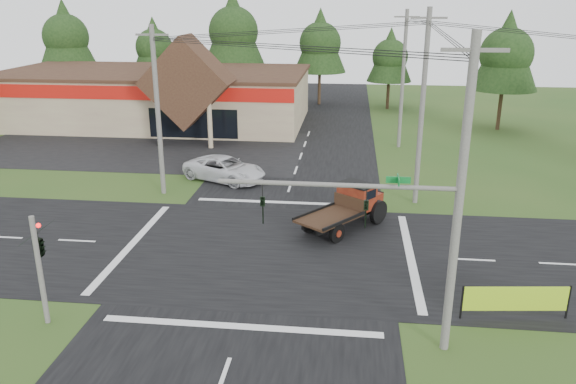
# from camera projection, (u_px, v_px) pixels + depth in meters

# --- Properties ---
(ground) EXTENTS (120.00, 120.00, 0.00)m
(ground) POSITION_uv_depth(u_px,v_px,m) (268.00, 250.00, 27.97)
(ground) COLOR #294A1A
(ground) RESTS_ON ground
(road_ns) EXTENTS (12.00, 120.00, 0.02)m
(road_ns) POSITION_uv_depth(u_px,v_px,m) (268.00, 250.00, 27.97)
(road_ns) COLOR black
(road_ns) RESTS_ON ground
(road_ew) EXTENTS (120.00, 12.00, 0.02)m
(road_ew) POSITION_uv_depth(u_px,v_px,m) (268.00, 250.00, 27.97)
(road_ew) COLOR black
(road_ew) RESTS_ON ground
(parking_apron) EXTENTS (28.00, 14.00, 0.02)m
(parking_apron) POSITION_uv_depth(u_px,v_px,m) (137.00, 148.00, 47.33)
(parking_apron) COLOR black
(parking_apron) RESTS_ON ground
(cvs_building) EXTENTS (30.40, 18.20, 9.19)m
(cvs_building) POSITION_uv_depth(u_px,v_px,m) (157.00, 95.00, 56.56)
(cvs_building) COLOR #A0856C
(cvs_building) RESTS_ON ground
(traffic_signal_mast) EXTENTS (8.12, 0.24, 7.00)m
(traffic_signal_mast) POSITION_uv_depth(u_px,v_px,m) (404.00, 232.00, 18.87)
(traffic_signal_mast) COLOR #595651
(traffic_signal_mast) RESTS_ON ground
(traffic_signal_corner) EXTENTS (0.53, 2.48, 4.40)m
(traffic_signal_corner) POSITION_uv_depth(u_px,v_px,m) (37.00, 237.00, 20.75)
(traffic_signal_corner) COLOR #595651
(traffic_signal_corner) RESTS_ON ground
(utility_pole_nr) EXTENTS (2.00, 0.30, 11.00)m
(utility_pole_nr) POSITION_uv_depth(u_px,v_px,m) (459.00, 200.00, 18.30)
(utility_pole_nr) COLOR #595651
(utility_pole_nr) RESTS_ON ground
(utility_pole_nw) EXTENTS (2.00, 0.30, 10.50)m
(utility_pole_nw) POSITION_uv_depth(u_px,v_px,m) (158.00, 110.00, 34.61)
(utility_pole_nw) COLOR #595651
(utility_pole_nw) RESTS_ON ground
(utility_pole_ne) EXTENTS (2.00, 0.30, 11.50)m
(utility_pole_ne) POSITION_uv_depth(u_px,v_px,m) (422.00, 108.00, 32.74)
(utility_pole_ne) COLOR #595651
(utility_pole_ne) RESTS_ON ground
(utility_pole_n) EXTENTS (2.00, 0.30, 11.20)m
(utility_pole_n) POSITION_uv_depth(u_px,v_px,m) (403.00, 79.00, 45.95)
(utility_pole_n) COLOR #595651
(utility_pole_n) RESTS_ON ground
(tree_row_a) EXTENTS (6.72, 6.72, 12.12)m
(tree_row_a) POSITION_uv_depth(u_px,v_px,m) (65.00, 34.00, 66.19)
(tree_row_a) COLOR #332316
(tree_row_a) RESTS_ON ground
(tree_row_b) EXTENTS (5.60, 5.60, 10.10)m
(tree_row_b) POSITION_uv_depth(u_px,v_px,m) (154.00, 46.00, 67.44)
(tree_row_b) COLOR #332316
(tree_row_b) RESTS_ON ground
(tree_row_c) EXTENTS (7.28, 7.28, 13.13)m
(tree_row_c) POSITION_uv_depth(u_px,v_px,m) (233.00, 29.00, 64.78)
(tree_row_c) COLOR #332316
(tree_row_c) RESTS_ON ground
(tree_row_d) EXTENTS (6.16, 6.16, 11.11)m
(tree_row_d) POSITION_uv_depth(u_px,v_px,m) (320.00, 41.00, 65.08)
(tree_row_d) COLOR #332316
(tree_row_d) RESTS_ON ground
(tree_row_e) EXTENTS (5.04, 5.04, 9.09)m
(tree_row_e) POSITION_uv_depth(u_px,v_px,m) (390.00, 55.00, 62.78)
(tree_row_e) COLOR #332316
(tree_row_e) RESTS_ON ground
(tree_side_ne) EXTENTS (6.16, 6.16, 11.11)m
(tree_side_ne) POSITION_uv_depth(u_px,v_px,m) (507.00, 51.00, 51.88)
(tree_side_ne) COLOR #332316
(tree_side_ne) RESTS_ON ground
(antique_flatbed_truck) EXTENTS (5.21, 5.83, 2.38)m
(antique_flatbed_truck) POSITION_uv_depth(u_px,v_px,m) (343.00, 208.00, 30.24)
(antique_flatbed_truck) COLOR #50120B
(antique_flatbed_truck) RESTS_ON ground
(roadside_banner) EXTENTS (4.22, 0.61, 1.44)m
(roadside_banner) POSITION_uv_depth(u_px,v_px,m) (515.00, 302.00, 21.73)
(roadside_banner) COLOR #94C219
(roadside_banner) RESTS_ON ground
(white_pickup) EXTENTS (6.44, 4.87, 1.63)m
(white_pickup) POSITION_uv_depth(u_px,v_px,m) (225.00, 169.00, 38.68)
(white_pickup) COLOR silver
(white_pickup) RESTS_ON ground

